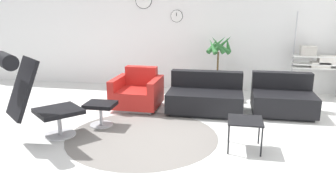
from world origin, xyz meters
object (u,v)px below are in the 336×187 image
object	(u,v)px
lounge_chair	(32,91)
side_table	(245,123)
ottoman	(101,109)
shelf_unit	(319,59)
potted_plant	(218,65)
armchair_red	(138,93)
couch_low	(205,98)
couch_second	(283,99)

from	to	relation	value
lounge_chair	side_table	size ratio (longest dim) A/B	2.84
ottoman	shelf_unit	size ratio (longest dim) A/B	0.26
ottoman	side_table	world-z (taller)	side_table
side_table	potted_plant	distance (m)	2.60
potted_plant	shelf_unit	world-z (taller)	shelf_unit
lounge_chair	armchair_red	size ratio (longest dim) A/B	1.49
lounge_chair	couch_low	distance (m)	2.86
lounge_chair	potted_plant	distance (m)	3.68
armchair_red	potted_plant	world-z (taller)	potted_plant
ottoman	armchair_red	distance (m)	1.07
armchair_red	ottoman	bearing A→B (deg)	74.51
lounge_chair	armchair_red	distance (m)	2.06
armchair_red	shelf_unit	xyz separation A→B (m)	(3.39, 1.36, 0.52)
ottoman	couch_second	xyz separation A→B (m)	(2.88, 1.18, -0.02)
ottoman	side_table	distance (m)	2.23
lounge_chair	shelf_unit	size ratio (longest dim) A/B	0.73
armchair_red	couch_low	xyz separation A→B (m)	(1.24, 0.01, -0.02)
couch_second	shelf_unit	world-z (taller)	shelf_unit
couch_second	potted_plant	xyz separation A→B (m)	(-1.16, 0.90, 0.42)
side_table	potted_plant	world-z (taller)	potted_plant
ottoman	couch_low	world-z (taller)	couch_low
ottoman	armchair_red	bearing A→B (deg)	73.55
ottoman	couch_low	xyz separation A→B (m)	(1.54, 1.04, -0.02)
armchair_red	couch_second	bearing A→B (deg)	-175.72
ottoman	couch_second	distance (m)	3.11
couch_low	potted_plant	bearing A→B (deg)	-99.74
couch_second	side_table	distance (m)	1.79
couch_second	ottoman	bearing A→B (deg)	21.89
shelf_unit	side_table	bearing A→B (deg)	-117.96
armchair_red	side_table	bearing A→B (deg)	142.28
couch_low	couch_second	world-z (taller)	same
ottoman	potted_plant	world-z (taller)	potted_plant
potted_plant	lounge_chair	bearing A→B (deg)	-129.84
armchair_red	shelf_unit	distance (m)	3.69
ottoman	armchair_red	size ratio (longest dim) A/B	0.54
ottoman	couch_second	bearing A→B (deg)	22.23
lounge_chair	couch_low	xyz separation A→B (m)	(2.19, 1.79, -0.46)
ottoman	couch_second	size ratio (longest dim) A/B	0.44
couch_low	side_table	bearing A→B (deg)	112.39
ottoman	side_table	bearing A→B (deg)	-12.26
lounge_chair	couch_low	size ratio (longest dim) A/B	0.97
ottoman	potted_plant	distance (m)	2.72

